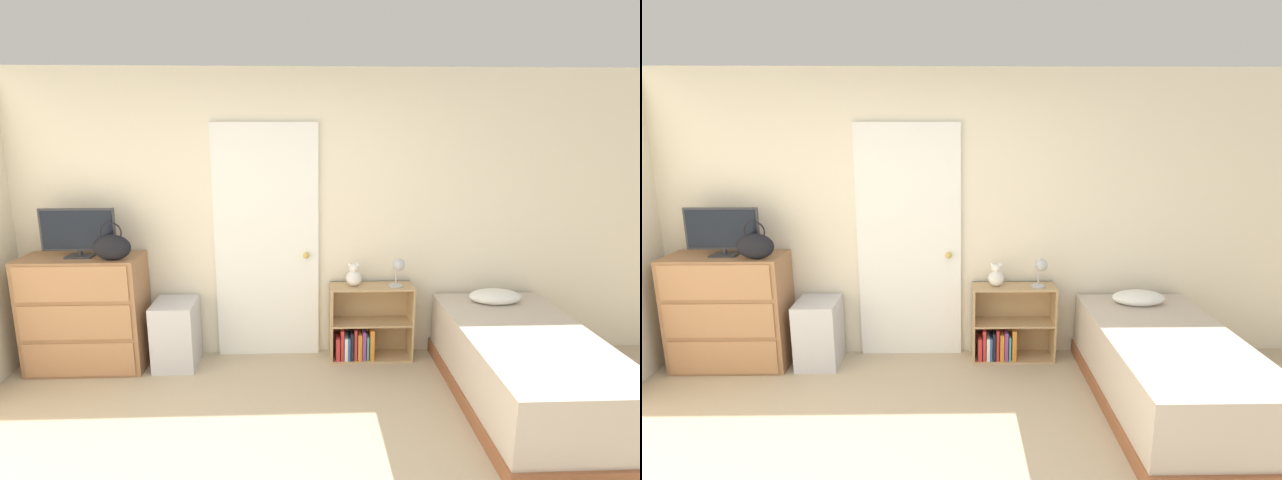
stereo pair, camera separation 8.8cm
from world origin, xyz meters
The scene contains 10 objects.
wall_back centered at (0.00, 2.19, 1.27)m, with size 10.00×0.06×2.55m.
door_closed centered at (-0.12, 2.14, 1.05)m, with size 0.92×0.09×2.10m.
dresser centered at (-1.66, 1.92, 0.50)m, with size 0.98×0.44×1.00m.
tv centered at (-1.66, 1.92, 1.22)m, with size 0.61×0.16×0.41m.
handbag centered at (-1.35, 1.80, 1.11)m, with size 0.30×0.12×0.32m.
storage_bin centered at (-0.91, 1.93, 0.29)m, with size 0.36×0.41×0.58m.
bookshelf centered at (0.75, 2.01, 0.27)m, with size 0.74×0.26×0.69m.
teddy_bear centered at (0.65, 2.01, 0.78)m, with size 0.14×0.14×0.21m.
desk_lamp centered at (1.03, 1.97, 0.87)m, with size 0.14×0.13×0.26m.
bed centered at (1.87, 1.20, 0.29)m, with size 0.99×1.90×0.68m.
Camera 1 is at (0.19, -2.18, 2.07)m, focal length 28.00 mm.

